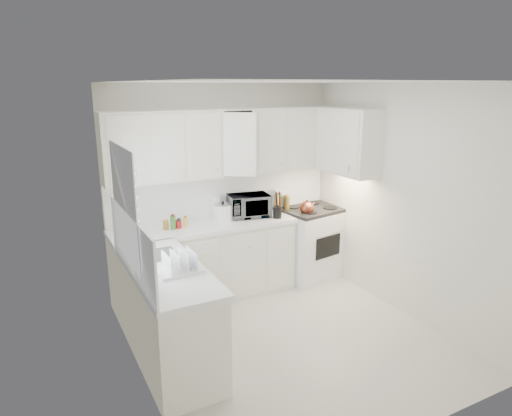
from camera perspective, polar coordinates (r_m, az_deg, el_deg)
floor at (r=4.99m, az=3.86°, el=-15.91°), size 3.20×3.20×0.00m
ceiling at (r=4.28m, az=4.50°, el=15.47°), size 3.20×3.20×0.00m
wall_back at (r=5.84m, az=-4.08°, el=2.52°), size 3.00×0.00×3.00m
wall_front at (r=3.29m, az=19.02°, el=-8.47°), size 3.00×0.00×3.00m
wall_left at (r=3.92m, az=-14.91°, el=-4.31°), size 0.00×3.20×3.20m
wall_right at (r=5.38m, az=17.90°, el=0.71°), size 0.00×3.20×3.20m
window_blinds at (r=4.19m, az=-15.96°, el=0.41°), size 0.06×0.96×1.06m
lower_cabinets_back at (r=5.69m, az=-6.34°, el=-6.87°), size 2.22×0.60×0.90m
lower_cabinets_left at (r=4.51m, az=-10.95°, el=-13.25°), size 0.60×1.60×0.90m
countertop_back at (r=5.52m, az=-6.44°, el=-2.33°), size 2.24×0.64×0.05m
countertop_left at (r=4.31m, az=-11.14°, el=-7.65°), size 0.64×1.62×0.05m
backsplash_back at (r=5.85m, az=-4.03°, el=1.79°), size 2.98×0.02×0.55m
backsplash_left at (r=4.14m, az=-15.34°, el=-4.44°), size 0.02×1.60×0.55m
upper_cabinets_back at (r=5.65m, az=-3.45°, el=4.18°), size 3.00×0.33×0.80m
upper_cabinets_right at (r=5.82m, az=11.21°, el=4.24°), size 0.33×0.90×0.80m
sink at (r=4.57m, az=-12.49°, el=-4.42°), size 0.42×0.38×0.30m
stove at (r=6.27m, az=6.83°, el=-3.09°), size 0.91×0.79×1.25m
tea_kettle at (r=5.92m, az=6.38°, el=0.12°), size 0.24×0.20×0.21m
frying_pan at (r=6.40m, az=7.46°, el=0.47°), size 0.30×0.48×0.04m
microwave at (r=5.77m, az=-0.90°, el=0.60°), size 0.55×0.36×0.34m
rice_cooker at (r=5.64m, az=-4.16°, el=-0.37°), size 0.26×0.26×0.24m
paper_towel at (r=5.77m, az=-5.00°, el=0.14°), size 0.12×0.12×0.27m
utensil_crock at (r=5.71m, az=2.71°, el=0.45°), size 0.14×0.14×0.35m
dish_rack at (r=4.14m, az=-9.67°, el=-6.54°), size 0.40×0.30×0.21m
spice_left_0 at (r=5.47m, az=-11.45°, el=-1.70°), size 0.06×0.06×0.13m
spice_left_1 at (r=5.41m, az=-10.42°, el=-1.85°), size 0.06×0.06×0.13m
spice_left_2 at (r=5.51m, az=-9.96°, el=-1.50°), size 0.06×0.06×0.13m
spice_left_3 at (r=5.45m, az=-8.92°, el=-1.64°), size 0.06×0.06×0.13m
sauce_right_0 at (r=6.03m, az=1.55°, el=0.46°), size 0.06×0.06×0.19m
sauce_right_1 at (r=6.00m, az=2.29°, el=0.39°), size 0.06×0.06×0.19m
sauce_right_2 at (r=6.08m, az=2.46°, el=0.58°), size 0.06×0.06×0.19m
sauce_right_3 at (r=6.06m, az=3.19°, el=0.51°), size 0.06×0.06×0.19m
sauce_right_4 at (r=6.13m, az=3.35°, el=0.70°), size 0.06×0.06×0.19m
sauce_right_5 at (r=6.11m, az=4.08°, el=0.63°), size 0.06×0.06×0.19m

